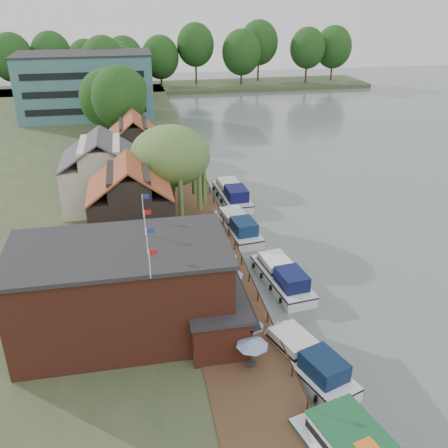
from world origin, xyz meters
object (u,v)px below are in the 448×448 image
umbrella_3 (229,282)px  umbrella_1 (250,334)px  cottage_a (131,202)px  cruiser_0 (306,356)px  cruiser_1 (282,274)px  cruiser_3 (232,192)px  willow (171,173)px  cruiser_2 (238,224)px  umbrella_4 (225,263)px  hotel_block (86,85)px  umbrella_5 (219,248)px  cottage_b (102,171)px  pub (150,288)px  umbrella_0 (252,353)px  cottage_c (135,147)px  umbrella_2 (228,310)px

umbrella_3 → umbrella_1: bearing=-89.1°
cottage_a → cruiser_0: size_ratio=0.88×
cruiser_1 → cruiser_3: 20.01m
willow → cruiser_2: size_ratio=1.05×
willow → umbrella_4: bearing=-76.1°
hotel_block → umbrella_4: (14.86, -64.54, -4.86)m
umbrella_4 → umbrella_5: bearing=89.7°
hotel_block → cruiser_0: size_ratio=2.59×
cruiser_0 → willow: bearing=86.0°
cottage_b → umbrella_4: bearing=-59.6°
cruiser_0 → umbrella_1: bearing=134.2°
hotel_block → umbrella_5: hotel_block is taller
umbrella_5 → cruiser_0: 15.31m
pub → cruiser_2: bearing=58.2°
cottage_b → cruiser_3: size_ratio=0.92×
cruiser_3 → umbrella_4: bearing=-106.6°
pub → umbrella_1: bearing=-28.4°
willow → cottage_a: bearing=-132.0°
cottage_b → umbrella_3: cottage_b is taller
umbrella_1 → umbrella_5: same height
hotel_block → cottage_a: 56.47m
cruiser_3 → cottage_b: bearing=179.0°
umbrella_4 → cruiser_2: 10.59m
cottage_b → umbrella_5: (10.88, -15.53, -2.96)m
umbrella_5 → cruiser_2: bearing=64.6°
cottage_b → cruiser_0: bearing=-64.9°
hotel_block → cruiser_2: bearing=-71.6°
cottage_a → cruiser_1: size_ratio=0.87×
cottage_b → cruiser_3: (15.48, 0.54, -3.97)m
umbrella_4 → cruiser_2: umbrella_4 is taller
umbrella_1 → cruiser_0: (3.60, -1.83, -1.10)m
umbrella_3 → umbrella_5: 6.11m
willow → cruiser_0: 26.78m
umbrella_0 → cruiser_0: umbrella_0 is taller
cottage_a → umbrella_3: (7.53, -11.63, -2.96)m
umbrella_5 → willow: bearing=107.8°
cottage_b → willow: bearing=-33.7°
willow → cruiser_1: willow is taller
hotel_block → cruiser_1: 68.68m
cottage_c → cruiser_2: bearing=-59.8°
umbrella_2 → umbrella_4: (1.15, 6.92, 0.00)m
umbrella_0 → umbrella_1: bearing=80.2°
cruiser_3 → cottage_a: bearing=-142.8°
umbrella_5 → umbrella_0: bearing=-92.2°
umbrella_5 → cruiser_3: umbrella_5 is taller
willow → cottage_c: bearing=104.0°
cottage_b → umbrella_0: (10.29, -30.63, -2.96)m
cottage_a → cruiser_1: 16.50m
umbrella_3 → cruiser_2: size_ratio=0.25×
umbrella_1 → hotel_block: bearing=101.1°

